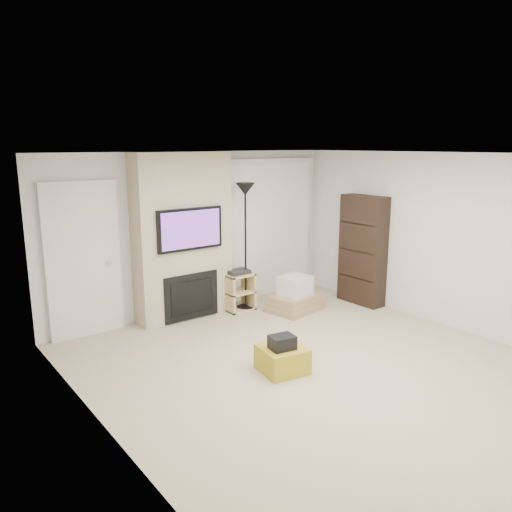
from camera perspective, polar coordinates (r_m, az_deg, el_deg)
floor at (r=6.16m, az=6.97°, el=-12.49°), size 5.00×5.50×0.00m
ceiling at (r=5.58m, az=7.67°, el=11.45°), size 5.00×5.50×0.00m
wall_back at (r=7.89m, az=-6.87°, el=2.67°), size 5.00×0.00×2.50m
wall_left at (r=4.42m, az=-16.61°, el=-5.79°), size 0.00×5.50×2.50m
wall_right at (r=7.67m, az=20.72°, el=1.66°), size 0.00×5.50×2.50m
hvac_vent at (r=6.43m, az=5.11°, el=11.64°), size 0.35×0.18×0.01m
ottoman at (r=5.96m, az=3.03°, el=-11.68°), size 0.58×0.58×0.30m
black_bag at (r=5.83m, az=3.00°, el=-9.82°), size 0.31×0.26×0.16m
fireplace_wall at (r=7.54m, az=-8.33°, el=2.06°), size 1.50×0.47×2.50m
entry_door at (r=7.17m, az=-19.13°, el=-0.56°), size 1.02×0.11×2.14m
vertical_blinds at (r=8.63m, az=1.33°, el=3.78°), size 1.98×0.10×2.37m
floor_lamp at (r=7.78m, az=-1.23°, el=5.20°), size 0.30×0.30×2.03m
av_stand at (r=7.99m, az=-2.04°, el=-3.79°), size 0.45×0.38×0.66m
box_stack at (r=8.03m, az=4.45°, el=-4.72°), size 0.94×0.77×0.56m
bookshelf at (r=8.40m, az=12.09°, el=0.66°), size 0.30×0.80×1.80m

